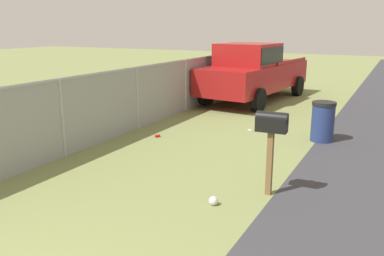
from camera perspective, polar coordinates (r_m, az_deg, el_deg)
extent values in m
cube|color=brown|center=(6.53, 11.04, -5.00)|extent=(0.09, 0.09, 1.05)
cube|color=black|center=(6.35, 11.31, 0.44)|extent=(0.23, 0.50, 0.22)
cylinder|color=black|center=(6.33, 11.36, 1.40)|extent=(0.23, 0.50, 0.20)
cube|color=red|center=(6.44, 11.62, 1.22)|extent=(0.02, 0.04, 0.18)
cube|color=maroon|center=(14.93, 9.04, 7.31)|extent=(5.78, 2.55, 0.90)
cube|color=maroon|center=(14.24, 8.01, 10.37)|extent=(2.09, 2.00, 0.76)
cube|color=black|center=(14.24, 8.01, 10.37)|extent=(2.03, 2.04, 0.53)
cube|color=maroon|center=(15.67, 14.08, 9.26)|extent=(2.91, 0.39, 0.12)
cube|color=maroon|center=(16.37, 8.04, 9.74)|extent=(2.91, 0.39, 0.12)
cylinder|color=black|center=(12.93, 9.46, 3.98)|extent=(0.78, 0.34, 0.76)
cylinder|color=black|center=(13.84, 2.00, 4.84)|extent=(0.78, 0.34, 0.76)
cylinder|color=black|center=(16.34, 14.87, 5.83)|extent=(0.78, 0.34, 0.76)
cylinder|color=black|center=(17.06, 8.59, 6.49)|extent=(0.78, 0.34, 0.76)
cylinder|color=navy|center=(9.93, 18.17, 0.65)|extent=(0.53, 0.53, 0.87)
cylinder|color=black|center=(9.83, 18.39, 3.34)|extent=(0.55, 0.55, 0.08)
cylinder|color=#9EA3A8|center=(8.60, -18.06, 1.32)|extent=(0.07, 0.07, 1.66)
cylinder|color=#9EA3A8|center=(10.58, -7.83, 4.23)|extent=(0.07, 0.07, 1.66)
cylinder|color=#9EA3A8|center=(12.80, -0.93, 6.10)|extent=(0.07, 0.07, 1.66)
cylinder|color=#9EA3A8|center=(15.17, 3.90, 7.36)|extent=(0.07, 0.07, 1.66)
cylinder|color=#9EA3A8|center=(17.61, 7.43, 8.24)|extent=(0.07, 0.07, 1.66)
cylinder|color=#9EA3A8|center=(20.11, 10.10, 8.88)|extent=(0.07, 0.07, 1.66)
cube|color=#9EA3A8|center=(11.57, -4.13, 9.17)|extent=(18.57, 0.04, 0.04)
cube|color=gray|center=(11.67, -4.06, 5.26)|extent=(18.57, 0.01, 1.66)
cube|color=silver|center=(10.65, 8.25, -0.26)|extent=(0.13, 0.10, 0.01)
cylinder|color=red|center=(9.89, -4.96, -1.13)|extent=(0.14, 0.11, 0.07)
sphere|color=silver|center=(6.21, 3.07, -10.35)|extent=(0.14, 0.14, 0.14)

